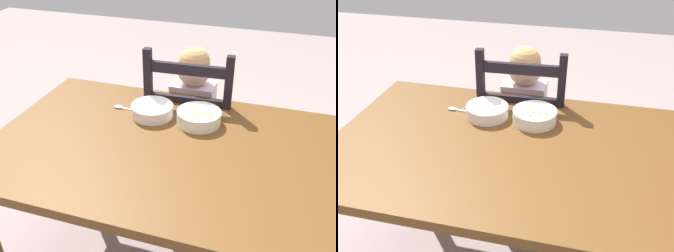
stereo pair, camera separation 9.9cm
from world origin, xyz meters
The scene contains 6 objects.
dining_table centered at (0.00, 0.00, 0.62)m, with size 1.41×0.91×0.71m.
dining_chair centered at (-0.02, 0.50, 0.45)m, with size 0.44×0.44×0.97m.
child_figure centered at (-0.03, 0.50, 0.61)m, with size 0.32×0.31×0.93m.
bowl_of_peas centered at (-0.13, 0.21, 0.74)m, with size 0.19×0.19×0.06m.
bowl_of_carrots centered at (0.08, 0.21, 0.74)m, with size 0.19×0.19×0.06m.
spoon centered at (-0.29, 0.22, 0.72)m, with size 0.14×0.03×0.01m.
Camera 1 is at (0.39, -1.18, 1.55)m, focal length 40.48 mm.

